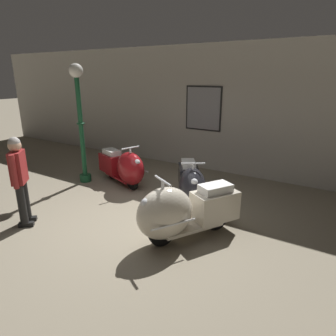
# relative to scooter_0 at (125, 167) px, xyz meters

# --- Properties ---
(ground_plane) EXTENTS (60.00, 60.00, 0.00)m
(ground_plane) POSITION_rel_scooter_0_xyz_m (1.26, -1.38, -0.46)
(ground_plane) COLOR gray
(showroom_back_wall) EXTENTS (18.00, 0.24, 3.38)m
(showroom_back_wall) POSITION_rel_scooter_0_xyz_m (1.26, 2.36, 1.22)
(showroom_back_wall) COLOR #ADA89E
(showroom_back_wall) RESTS_ON ground
(scooter_0) EXTENTS (1.73, 0.99, 1.02)m
(scooter_0) POSITION_rel_scooter_0_xyz_m (0.00, 0.00, 0.00)
(scooter_0) COLOR black
(scooter_0) RESTS_ON ground
(scooter_1) EXTENTS (1.31, 1.64, 1.01)m
(scooter_1) POSITION_rel_scooter_0_xyz_m (1.89, -0.17, -0.00)
(scooter_1) COLOR black
(scooter_1) RESTS_ON ground
(scooter_2) EXTENTS (1.33, 1.82, 1.10)m
(scooter_2) POSITION_rel_scooter_0_xyz_m (2.38, -1.43, 0.04)
(scooter_2) COLOR black
(scooter_2) RESTS_ON ground
(lamppost) EXTENTS (0.32, 0.32, 2.84)m
(lamppost) POSITION_rel_scooter_0_xyz_m (-1.05, -0.30, 1.24)
(lamppost) COLOR #144728
(lamppost) RESTS_ON ground
(visitor_0) EXTENTS (0.41, 0.42, 1.60)m
(visitor_0) POSITION_rel_scooter_0_xyz_m (-0.26, -2.45, 0.46)
(visitor_0) COLOR black
(visitor_0) RESTS_ON ground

